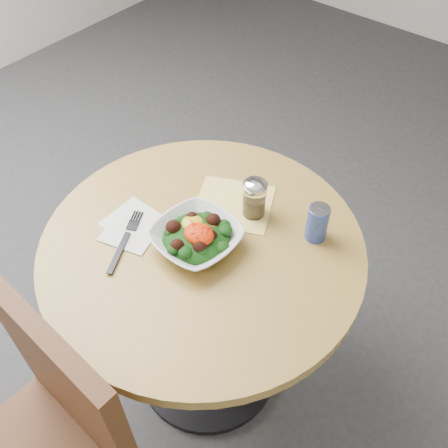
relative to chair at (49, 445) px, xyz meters
The scene contains 9 objects.
ground 0.80m from the chair, 91.04° to the left, with size 6.00×6.00×0.00m, color #2D2D30.
table 0.59m from the chair, 91.04° to the left, with size 0.90×0.90×0.75m.
chair is the anchor object (origin of this frame).
cloth_napkin 0.80m from the chair, 92.61° to the left, with size 0.22×0.20×0.00m, color yellow.
paper_napkins 0.60m from the chair, 111.62° to the left, with size 0.18×0.19×0.00m.
salad_bowl 0.63m from the chair, 91.74° to the left, with size 0.24×0.24×0.09m.
fork 0.55m from the chair, 111.00° to the left, with size 0.12×0.22×0.00m.
spice_shaker 0.82m from the chair, 87.67° to the left, with size 0.07×0.07×0.13m.
beverage_can 0.88m from the chair, 74.98° to the left, with size 0.06×0.06×0.11m.
Camera 1 is at (0.60, -0.65, 1.80)m, focal length 40.00 mm.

